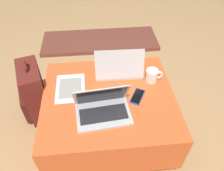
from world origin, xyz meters
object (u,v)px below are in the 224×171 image
laptop_near (103,108)px  cell_phone (137,96)px  laptop_far (119,68)px  coffee_mug (152,75)px  backpack (34,93)px  paper_sheet (70,88)px

laptop_near → cell_phone: size_ratio=2.23×
laptop_far → coffee_mug: size_ratio=2.81×
laptop_far → cell_phone: size_ratio=2.21×
laptop_near → laptop_far: laptop_far is taller
laptop_far → coffee_mug: 0.26m
cell_phone → coffee_mug: bearing=-102.1°
backpack → paper_sheet: backpack is taller
paper_sheet → coffee_mug: size_ratio=2.29×
backpack → laptop_near: bearing=39.5°
laptop_far → cell_phone: 0.29m
laptop_near → laptop_far: size_ratio=1.01×
cell_phone → backpack: (-0.80, 0.26, -0.16)m
laptop_far → backpack: laptop_far is taller
backpack → cell_phone: bearing=56.0°
cell_phone → coffee_mug: size_ratio=1.27×
laptop_near → paper_sheet: size_ratio=1.23×
laptop_near → cell_phone: bearing=19.2°
laptop_far → coffee_mug: bearing=157.4°
cell_phone → backpack: 0.85m
cell_phone → backpack: bearing=10.8°
laptop_near → coffee_mug: (0.39, 0.27, 0.00)m
paper_sheet → coffee_mug: 0.62m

